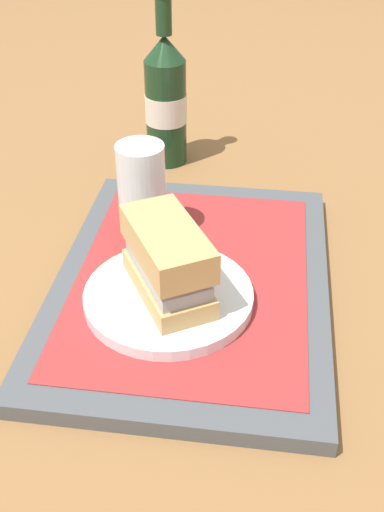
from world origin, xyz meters
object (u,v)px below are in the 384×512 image
at_px(sandwich, 166,259).
at_px(beer_glass, 142,186).
at_px(plate, 169,296).
at_px(beer_bottle, 166,100).

height_order(sandwich, beer_glass, beer_glass).
height_order(plate, beer_bottle, beer_bottle).
bearing_deg(sandwich, plate, 180.00).
bearing_deg(sandwich, beer_glass, -8.06).
relative_size(sandwich, beer_glass, 1.16).
xyz_separation_m(plate, beer_glass, (0.13, 0.05, 0.06)).
bearing_deg(plate, sandwich, 30.44).
distance_m(plate, sandwich, 0.05).
bearing_deg(beer_bottle, beer_glass, -177.27).
distance_m(sandwich, beer_bottle, 0.38).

